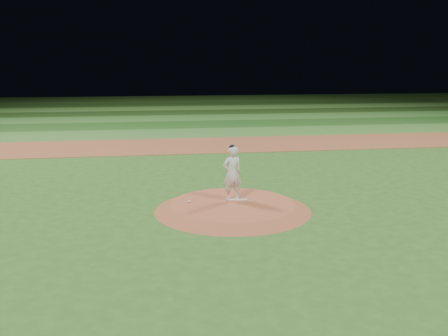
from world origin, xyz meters
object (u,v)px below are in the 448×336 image
object	(u,v)px
pitchers_mound	(233,207)
pitching_rubber	(238,200)
rosin_bag	(189,201)
pitcher_on_mound	(232,173)

from	to	relation	value
pitchers_mound	pitching_rubber	distance (m)	0.45
rosin_bag	pitcher_on_mound	world-z (taller)	pitcher_on_mound
pitching_rubber	pitcher_on_mound	size ratio (longest dim) A/B	0.34
pitching_rubber	rosin_bag	size ratio (longest dim) A/B	5.45
pitchers_mound	rosin_bag	xyz separation A→B (m)	(-1.52, 0.35, 0.16)
pitcher_on_mound	rosin_bag	bearing A→B (deg)	-176.45
pitchers_mound	pitching_rubber	world-z (taller)	pitching_rubber
pitching_rubber	rosin_bag	world-z (taller)	rosin_bag
pitchers_mound	rosin_bag	bearing A→B (deg)	167.00
pitching_rubber	rosin_bag	xyz separation A→B (m)	(-1.76, -0.00, 0.02)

